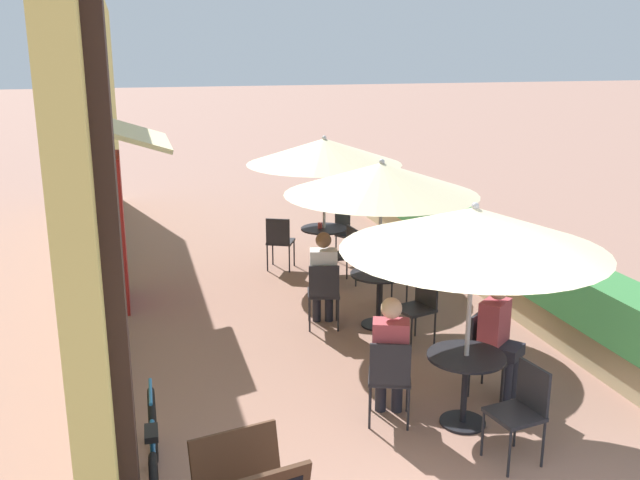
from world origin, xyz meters
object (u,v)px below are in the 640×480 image
Objects in this scene: patio_table_mid at (379,289)px; bicycle_leaning at (154,457)px; cafe_chair_far_back at (345,251)px; coffee_cup_far at (320,226)px; cafe_chair_near_right at (522,406)px; patio_table_far at (324,241)px; seated_patron_near_left at (390,353)px; cafe_chair_mid_left at (419,303)px; patio_umbrella_mid at (381,179)px; seated_patron_mid_back at (323,274)px; seated_patron_near_back at (499,334)px; cafe_chair_mid_right at (394,272)px; coffee_cup_mid at (389,269)px; cafe_chair_far_left at (348,230)px; cafe_chair_near_left at (390,374)px; cafe_chair_far_right at (280,239)px; patio_umbrella_far at (324,151)px; cafe_chair_mid_back at (324,290)px; patio_umbrella_near at (474,229)px; cafe_chair_near_back at (487,347)px.

bicycle_leaning is (-2.94, -2.94, -0.16)m from patio_table_mid.
cafe_chair_far_back reaches higher than coffee_cup_far.
cafe_chair_near_right is 1.18× the size of patio_table_far.
cafe_chair_mid_left is (0.98, 1.61, -0.17)m from seated_patron_near_left.
patio_table_far is at bearing 91.42° from patio_umbrella_mid.
patio_umbrella_mid reaches higher than seated_patron_mid_back.
seated_patron_near_left and seated_patron_near_back have the same top height.
cafe_chair_mid_right reaches higher than coffee_cup_mid.
cafe_chair_far_left is at bearing 61.06° from bicycle_leaning.
cafe_chair_mid_right is (-0.09, 2.69, -0.17)m from seated_patron_near_back.
seated_patron_near_left is at bearing 164.15° from cafe_chair_far_back.
cafe_chair_far_left is (0.20, 3.53, 0.00)m from cafe_chair_mid_left.
cafe_chair_near_left is 2.00m from cafe_chair_mid_left.
cafe_chair_near_right is 5.94m from cafe_chair_far_right.
patio_umbrella_mid reaches higher than cafe_chair_mid_right.
cafe_chair_far_back is at bearing -123.00° from seated_patron_near_back.
seated_patron_near_back is at bearing 55.66° from cafe_chair_far_left.
cafe_chair_far_back is at bearing -73.82° from coffee_cup_far.
seated_patron_near_back is 1.44× the size of cafe_chair_far_left.
seated_patron_near_left reaches higher than cafe_chair_near_right.
patio_umbrella_far is (-0.19, 2.41, 1.17)m from coffee_cup_mid.
patio_umbrella_far is at bearing 102.60° from seated_patron_near_left.
patio_table_mid is (0.74, 2.37, -0.02)m from cafe_chair_near_left.
coffee_cup_far is (0.56, 2.21, 0.07)m from seated_patron_mid_back.
coffee_cup_mid is 2.79m from cafe_chair_far_right.
cafe_chair_mid_left is at bearing 36.16° from cafe_chair_mid_right.
cafe_chair_mid_back is 1.00× the size of cafe_chair_far_right.
cafe_chair_far_left is at bearing 37.77° from coffee_cup_far.
cafe_chair_near_right reaches higher than coffee_cup_mid.
cafe_chair_mid_right is at bearing 31.74° from seated_patron_mid_back.
cafe_chair_mid_left is at bearing 80.14° from patio_umbrella_near.
seated_patron_near_back is 4.74m from patio_umbrella_far.
seated_patron_mid_back is at bearing 109.10° from cafe_chair_near_left.
coffee_cup_far is at bearing 93.02° from patio_table_mid.
cafe_chair_near_right reaches higher than patio_table_far.
cafe_chair_near_back is 9.67× the size of coffee_cup_far.
coffee_cup_mid is (-0.39, 2.12, 0.07)m from seated_patron_near_back.
cafe_chair_far_back is (-0.37, 3.75, 0.00)m from cafe_chair_near_back.
cafe_chair_far_back is (0.82, 4.08, 0.00)m from cafe_chair_near_left.
patio_table_mid is 1.00× the size of patio_table_far.
cafe_chair_far_back is (0.13, 4.26, -1.41)m from patio_umbrella_near.
cafe_chair_near_back is at bearing -23.84° from cafe_chair_near_right.
cafe_chair_near_back is (1.15, 0.23, -0.17)m from seated_patron_near_left.
seated_patron_near_left is at bearing -97.00° from coffee_cup_far.
bicycle_leaning is at bearing -86.35° from cafe_chair_far_right.
patio_umbrella_near is 3.45m from cafe_chair_mid_right.
bicycle_leaning is at bearing -145.10° from cafe_chair_near_left.
cafe_chair_mid_right is (0.15, 1.23, 0.00)m from cafe_chair_mid_left.
cafe_chair_mid_back is 2.79m from patio_umbrella_far.
coffee_cup_far reaches higher than bicycle_leaning.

